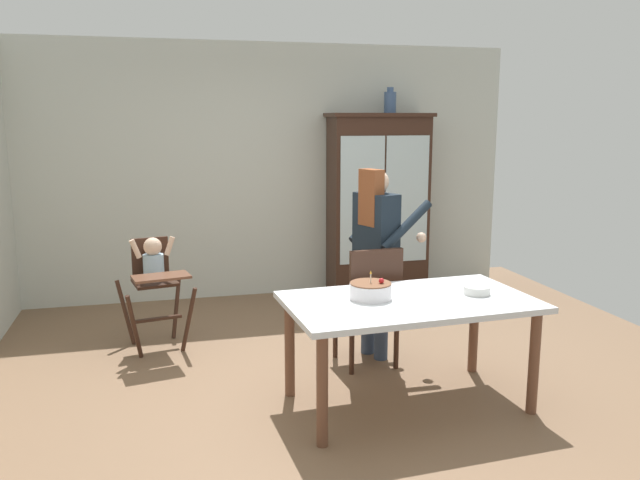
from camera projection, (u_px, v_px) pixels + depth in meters
ground_plane at (337, 385)px, 4.68m from camera, size 6.24×6.24×0.00m
wall_back at (271, 171)px, 6.93m from camera, size 5.32×0.06×2.70m
china_cabinet at (378, 204)px, 7.02m from camera, size 1.12×0.48×1.97m
ceramic_vase at (390, 102)px, 6.84m from camera, size 0.13×0.13×0.27m
high_chair_with_toddler at (154, 273)px, 5.33m from camera, size 0.67×0.76×0.95m
adult_person at (377, 240)px, 5.09m from camera, size 0.62×0.61×1.53m
dining_table at (409, 312)px, 4.26m from camera, size 1.68×1.02×0.74m
birthday_cake at (371, 290)px, 4.25m from camera, size 0.28×0.28×0.19m
serving_bowl at (477, 290)px, 4.36m from camera, size 0.18×0.18×0.05m
dining_chair_far_side at (371, 299)px, 4.92m from camera, size 0.47×0.47×0.96m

